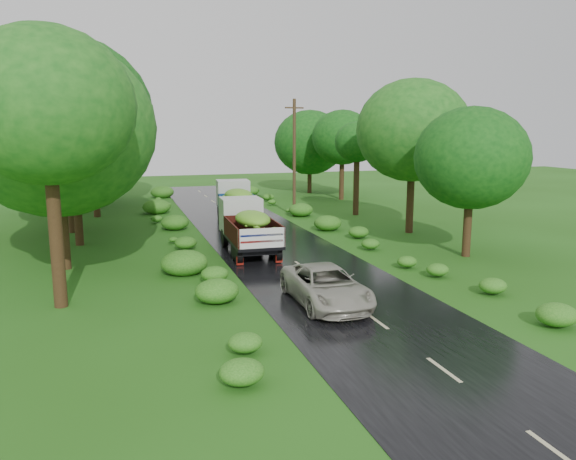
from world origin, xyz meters
name	(u,v)px	position (x,y,z in m)	size (l,w,h in m)	color
ground	(377,321)	(0.00, 0.00, 0.00)	(120.00, 120.00, 0.00)	#204F11
road	(324,282)	(0.00, 5.00, 0.01)	(6.50, 80.00, 0.02)	black
road_lines	(315,276)	(0.00, 6.00, 0.02)	(0.12, 69.60, 0.00)	#BFB78C
truck_near	(247,224)	(-1.70, 11.58, 1.47)	(2.39, 6.27, 2.60)	black
truck_far	(236,200)	(-0.33, 20.69, 1.53)	(2.86, 6.62, 2.70)	black
car	(326,286)	(-0.97, 2.22, 0.71)	(2.28, 4.94, 1.37)	#A7A595
utility_pole	(294,157)	(4.25, 22.18, 4.29)	(1.45, 0.39, 8.34)	#382616
trees_left	(76,123)	(-10.26, 22.26, 6.65)	(6.52, 34.73, 9.18)	black
trees_right	(364,142)	(9.63, 22.16, 5.32)	(5.97, 31.83, 7.85)	black
shrubs	(267,235)	(0.00, 14.00, 0.35)	(11.90, 44.00, 0.70)	#205F16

